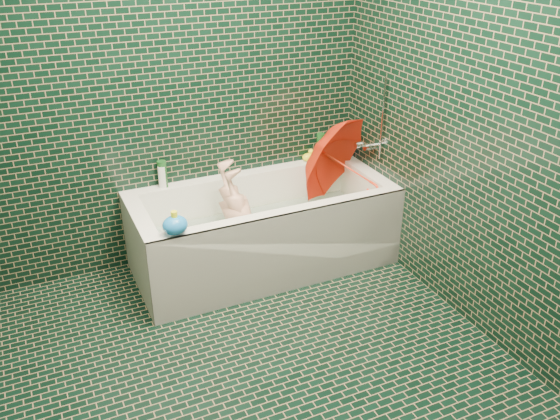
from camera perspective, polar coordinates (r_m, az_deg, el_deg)
name	(u,v)px	position (r m, az deg, el deg)	size (l,w,h in m)	color
floor	(261,377)	(3.20, -1.80, -15.78)	(2.80, 2.80, 0.00)	black
wall_back	(170,78)	(3.80, -10.54, 12.42)	(2.80, 2.80, 0.00)	black
wall_front	(488,350)	(1.50, 19.42, -12.59)	(2.80, 2.80, 0.00)	black
wall_right	(494,114)	(3.23, 19.89, 8.73)	(2.80, 2.80, 0.00)	black
bathtub	(264,238)	(3.97, -1.55, -2.67)	(1.70, 0.75, 0.55)	white
bath_mat	(263,244)	(4.02, -1.64, -3.25)	(1.35, 0.47, 0.01)	#56D029
water	(263,225)	(3.95, -1.66, -1.44)	(1.48, 0.53, 0.00)	silver
faucet	(372,141)	(4.10, 8.89, 6.61)	(0.18, 0.19, 0.55)	silver
child	(245,230)	(3.87, -3.40, -1.94)	(0.34, 0.22, 0.93)	tan
umbrella	(347,167)	(4.03, 6.45, 4.14)	(0.62, 0.62, 0.55)	red
soap_bottle_a	(340,155)	(4.44, 5.77, 5.29)	(0.09, 0.09, 0.23)	white
soap_bottle_b	(346,157)	(4.41, 6.41, 5.12)	(0.08, 0.08, 0.17)	#422079
soap_bottle_c	(330,159)	(4.36, 4.84, 4.91)	(0.14, 0.14, 0.18)	#14471A
bottle_right_tall	(320,147)	(4.29, 3.90, 6.06)	(0.06, 0.06, 0.21)	#14471A
bottle_right_pump	(336,148)	(4.35, 5.44, 5.98)	(0.05, 0.05, 0.16)	silver
bottle_left_tall	(163,174)	(3.93, -11.24, 3.41)	(0.06, 0.06, 0.18)	#14471A
bottle_left_short	(162,177)	(3.93, -11.26, 3.16)	(0.05, 0.05, 0.15)	white
rubber_duck	(308,156)	(4.30, 2.73, 5.21)	(0.11, 0.08, 0.08)	#FFF91A
bath_toy	(175,225)	(3.33, -10.07, -1.42)	(0.16, 0.14, 0.14)	blue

